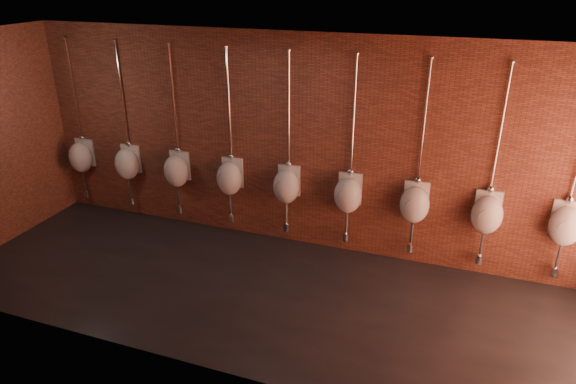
# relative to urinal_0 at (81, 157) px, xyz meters

# --- Properties ---
(ground) EXTENTS (8.50, 8.50, 0.00)m
(ground) POSITION_rel_urinal_0_xyz_m (3.84, -1.36, -0.99)
(ground) COLOR black
(ground) RESTS_ON ground
(room_shell) EXTENTS (8.54, 3.04, 3.22)m
(room_shell) POSITION_rel_urinal_0_xyz_m (3.84, -1.36, 1.02)
(room_shell) COLOR black
(room_shell) RESTS_ON ground
(urinal_0) EXTENTS (0.42, 0.37, 2.72)m
(urinal_0) POSITION_rel_urinal_0_xyz_m (0.00, 0.00, 0.00)
(urinal_0) COLOR white
(urinal_0) RESTS_ON ground
(urinal_1) EXTENTS (0.42, 0.37, 2.72)m
(urinal_1) POSITION_rel_urinal_0_xyz_m (0.94, 0.00, 0.00)
(urinal_1) COLOR white
(urinal_1) RESTS_ON ground
(urinal_2) EXTENTS (0.42, 0.37, 2.72)m
(urinal_2) POSITION_rel_urinal_0_xyz_m (1.88, 0.00, 0.00)
(urinal_2) COLOR white
(urinal_2) RESTS_ON ground
(urinal_3) EXTENTS (0.42, 0.37, 2.72)m
(urinal_3) POSITION_rel_urinal_0_xyz_m (2.82, 0.00, 0.00)
(urinal_3) COLOR white
(urinal_3) RESTS_ON ground
(urinal_4) EXTENTS (0.42, 0.37, 2.72)m
(urinal_4) POSITION_rel_urinal_0_xyz_m (3.77, 0.00, 0.00)
(urinal_4) COLOR white
(urinal_4) RESTS_ON ground
(urinal_5) EXTENTS (0.42, 0.37, 2.72)m
(urinal_5) POSITION_rel_urinal_0_xyz_m (4.71, 0.00, 0.00)
(urinal_5) COLOR white
(urinal_5) RESTS_ON ground
(urinal_6) EXTENTS (0.42, 0.37, 2.72)m
(urinal_6) POSITION_rel_urinal_0_xyz_m (5.65, 0.00, 0.00)
(urinal_6) COLOR white
(urinal_6) RESTS_ON ground
(urinal_7) EXTENTS (0.42, 0.37, 2.72)m
(urinal_7) POSITION_rel_urinal_0_xyz_m (6.59, 0.00, 0.00)
(urinal_7) COLOR white
(urinal_7) RESTS_ON ground
(urinal_8) EXTENTS (0.42, 0.37, 2.72)m
(urinal_8) POSITION_rel_urinal_0_xyz_m (7.53, 0.00, 0.00)
(urinal_8) COLOR white
(urinal_8) RESTS_ON ground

